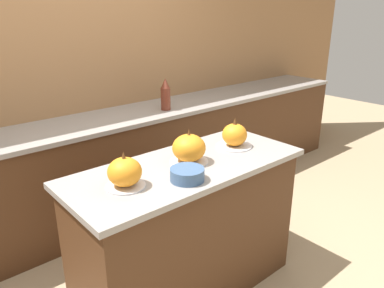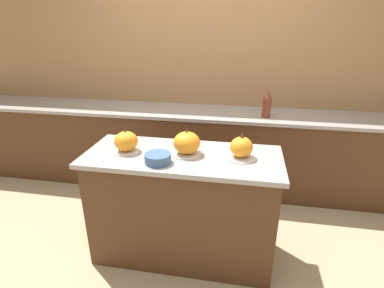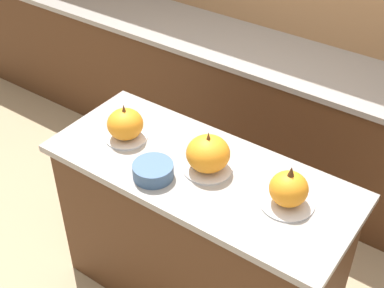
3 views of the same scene
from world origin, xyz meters
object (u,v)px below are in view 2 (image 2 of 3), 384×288
pumpkin_cake_right (241,148)px  mixing_bowl (158,158)px  pumpkin_cake_left (126,142)px  pumpkin_cake_center (187,143)px  bottle_tall (267,104)px

pumpkin_cake_right → mixing_bowl: 0.59m
pumpkin_cake_left → pumpkin_cake_center: bearing=4.4°
pumpkin_cake_center → bottle_tall: size_ratio=0.81×
pumpkin_cake_center → pumpkin_cake_right: (0.39, 0.01, -0.01)m
bottle_tall → mixing_bowl: 1.46m
pumpkin_cake_right → bottle_tall: (0.22, 1.03, 0.06)m
bottle_tall → mixing_bowl: bearing=-122.5°
pumpkin_cake_left → bottle_tall: size_ratio=0.73×
pumpkin_cake_left → bottle_tall: bottle_tall is taller
pumpkin_cake_right → pumpkin_cake_left: bearing=-177.2°
pumpkin_cake_left → mixing_bowl: pumpkin_cake_left is taller
pumpkin_cake_center → mixing_bowl: (-0.17, -0.18, -0.05)m
pumpkin_cake_left → pumpkin_cake_center: (0.45, 0.04, 0.01)m
pumpkin_cake_right → mixing_bowl: pumpkin_cake_right is taller
pumpkin_cake_left → pumpkin_cake_right: 0.85m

